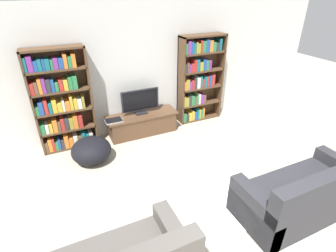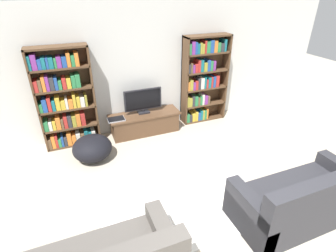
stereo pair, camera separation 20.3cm
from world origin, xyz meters
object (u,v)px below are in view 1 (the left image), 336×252
tv_stand (142,124)px  laptop (114,121)px  bookshelf_left (61,103)px  couch_right_sofa (303,195)px  beanbag_ottoman (91,150)px  television (140,101)px  bookshelf_right (198,78)px

tv_stand → laptop: laptop is taller
bookshelf_left → tv_stand: bearing=-4.7°
couch_right_sofa → beanbag_ottoman: (-2.40, 2.44, -0.07)m
couch_right_sofa → bookshelf_left: bearing=130.9°
laptop → couch_right_sofa: 3.49m
tv_stand → beanbag_ottoman: bearing=-153.8°
bookshelf_left → beanbag_ottoman: 1.04m
television → couch_right_sofa: bearing=-68.2°
bookshelf_right → laptop: (-2.00, -0.18, -0.53)m
bookshelf_right → couch_right_sofa: size_ratio=1.07×
tv_stand → television: 0.50m
television → laptop: 0.67m
bookshelf_right → television: size_ratio=2.43×
tv_stand → bookshelf_left: bearing=175.3°
bookshelf_right → laptop: bearing=-174.7°
laptop → couch_right_sofa: size_ratio=0.19×
laptop → beanbag_ottoman: bearing=-137.6°
couch_right_sofa → tv_stand: bearing=112.2°
couch_right_sofa → beanbag_ottoman: bearing=134.5°
television → couch_right_sofa: television is taller
bookshelf_right → television: (-1.40, -0.07, -0.27)m
tv_stand → couch_right_sofa: bearing=-67.8°
television → couch_right_sofa: size_ratio=0.44×
tv_stand → couch_right_sofa: (1.23, -3.02, 0.07)m
bookshelf_left → couch_right_sofa: bookshelf_left is taller
television → laptop: (-0.61, -0.11, -0.27)m
television → beanbag_ottoman: television is taller
laptop → couch_right_sofa: (1.84, -2.96, -0.16)m
television → tv_stand: bearing=-90.0°
bookshelf_left → television: size_ratio=2.43×
bookshelf_right → tv_stand: size_ratio=1.29×
couch_right_sofa → beanbag_ottoman: couch_right_sofa is taller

